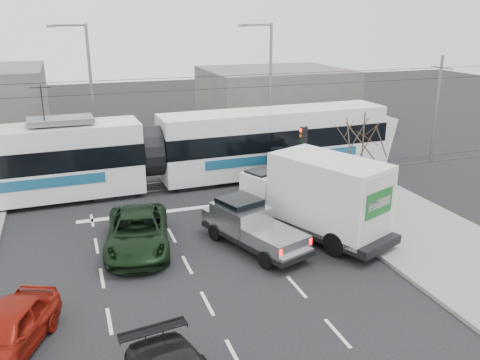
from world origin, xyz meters
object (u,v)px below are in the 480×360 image
object	(u,v)px
box_truck	(317,197)
street_lamp_near	(268,84)
tram	(150,152)
navy_pickup	(289,174)
street_lamp_far	(88,87)
green_car	(138,232)
traffic_signal	(304,145)
silver_pickup	(250,224)
red_car	(6,332)
bare_tree	(363,141)

from	to	relation	value
box_truck	street_lamp_near	bearing A→B (deg)	54.34
tram	navy_pickup	distance (m)	7.92
box_truck	navy_pickup	size ratio (longest dim) A/B	1.32
street_lamp_near	street_lamp_far	distance (m)	11.67
navy_pickup	green_car	xyz separation A→B (m)	(-8.90, -4.28, -0.38)
traffic_signal	street_lamp_far	world-z (taller)	street_lamp_far
navy_pickup	box_truck	bearing A→B (deg)	-87.78
navy_pickup	street_lamp_near	bearing A→B (deg)	91.03
tram	box_truck	world-z (taller)	tram
silver_pickup	navy_pickup	bearing A→B (deg)	32.20
box_truck	green_car	size ratio (longest dim) A/B	1.39
navy_pickup	red_car	bearing A→B (deg)	-129.24
navy_pickup	red_car	world-z (taller)	navy_pickup
navy_pickup	tram	bearing A→B (deg)	167.50
navy_pickup	green_car	bearing A→B (deg)	-140.49
bare_tree	navy_pickup	bearing A→B (deg)	117.42
box_truck	red_car	distance (m)	13.36
bare_tree	street_lamp_near	world-z (taller)	street_lamp_near
silver_pickup	green_car	xyz separation A→B (m)	(-4.60, 1.18, -0.20)
tram	green_car	size ratio (longest dim) A/B	5.32
bare_tree	green_car	size ratio (longest dim) A/B	0.90
street_lamp_far	green_car	distance (m)	14.59
street_lamp_far	red_car	world-z (taller)	street_lamp_far
bare_tree	street_lamp_near	size ratio (longest dim) A/B	0.56
bare_tree	navy_pickup	size ratio (longest dim) A/B	0.85
traffic_signal	street_lamp_near	bearing A→B (deg)	83.59
bare_tree	tram	bearing A→B (deg)	140.88
green_car	red_car	world-z (taller)	green_car
street_lamp_near	navy_pickup	bearing A→B (deg)	-102.79
box_truck	green_car	distance (m)	7.94
bare_tree	tram	distance (m)	11.79
traffic_signal	box_truck	world-z (taller)	traffic_signal
street_lamp_far	navy_pickup	size ratio (longest dim) A/B	1.53
bare_tree	silver_pickup	size ratio (longest dim) A/B	0.88
street_lamp_near	street_lamp_far	world-z (taller)	same
box_truck	silver_pickup	bearing A→B (deg)	158.79
traffic_signal	street_lamp_far	xyz separation A→B (m)	(-10.66, 9.50, 2.37)
traffic_signal	silver_pickup	xyz separation A→B (m)	(-5.19, -5.58, -1.77)
red_car	navy_pickup	bearing A→B (deg)	60.38
bare_tree	navy_pickup	world-z (taller)	bare_tree
traffic_signal	tram	world-z (taller)	tram
silver_pickup	box_truck	world-z (taller)	box_truck
bare_tree	street_lamp_far	size ratio (longest dim) A/B	0.56
street_lamp_far	tram	xyz separation A→B (m)	(2.73, -6.13, -2.97)
bare_tree	traffic_signal	bearing A→B (deg)	105.76
navy_pickup	street_lamp_far	bearing A→B (deg)	149.27
traffic_signal	street_lamp_near	size ratio (longest dim) A/B	0.40
silver_pickup	street_lamp_far	bearing A→B (deg)	90.33
bare_tree	green_car	bearing A→B (deg)	-177.90
navy_pickup	green_car	world-z (taller)	navy_pickup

